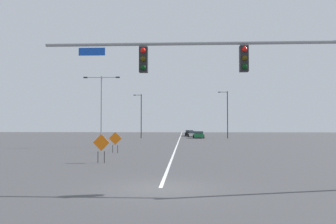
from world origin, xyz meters
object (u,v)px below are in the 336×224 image
(street_lamp_far_right, at_px, (101,104))
(car_white_passing, at_px, (193,134))
(street_lamp_far_left, at_px, (141,114))
(car_black_approaching, at_px, (189,133))
(construction_sign_median_far, at_px, (101,144))
(traffic_signal_assembly, at_px, (240,70))
(construction_sign_left_lane, at_px, (115,140))
(car_green_far, at_px, (198,135))
(street_lamp_mid_left, at_px, (227,113))

(street_lamp_far_right, relative_size, car_white_passing, 2.03)
(street_lamp_far_left, distance_m, car_black_approaching, 17.33)
(street_lamp_far_right, bearing_deg, construction_sign_median_far, -76.39)
(traffic_signal_assembly, distance_m, construction_sign_median_far, 12.44)
(street_lamp_far_right, bearing_deg, street_lamp_far_left, 87.53)
(street_lamp_far_right, bearing_deg, car_white_passing, 72.19)
(traffic_signal_assembly, relative_size, construction_sign_left_lane, 6.53)
(construction_sign_median_far, bearing_deg, car_white_passing, 81.91)
(traffic_signal_assembly, height_order, street_lamp_far_right, street_lamp_far_right)
(street_lamp_far_left, distance_m, construction_sign_left_lane, 34.42)
(street_lamp_far_left, distance_m, street_lamp_far_right, 26.41)
(street_lamp_far_left, bearing_deg, traffic_signal_assembly, -78.39)
(car_black_approaching, relative_size, car_white_passing, 1.14)
(traffic_signal_assembly, xyz_separation_m, car_black_approaching, (-1.24, 65.60, -4.12))
(traffic_signal_assembly, relative_size, car_green_far, 2.94)
(traffic_signal_assembly, bearing_deg, construction_sign_median_far, 130.95)
(street_lamp_far_left, distance_m, car_green_far, 11.62)
(street_lamp_far_left, bearing_deg, construction_sign_left_lane, -86.59)
(car_white_passing, bearing_deg, construction_sign_median_far, -98.09)
(traffic_signal_assembly, height_order, car_white_passing, traffic_signal_assembly)
(car_black_approaching, distance_m, car_white_passing, 5.86)
(street_lamp_mid_left, bearing_deg, street_lamp_far_left, 179.51)
(street_lamp_far_left, xyz_separation_m, construction_sign_median_far, (2.77, -42.53, -3.31))
(street_lamp_far_left, distance_m, construction_sign_median_far, 42.75)
(street_lamp_far_right, relative_size, car_black_approaching, 1.78)
(construction_sign_median_far, xyz_separation_m, car_green_far, (8.14, 43.35, -0.60))
(car_black_approaching, bearing_deg, traffic_signal_assembly, -88.92)
(street_lamp_far_left, relative_size, construction_sign_left_lane, 4.41)
(street_lamp_mid_left, bearing_deg, car_green_far, 169.72)
(street_lamp_far_right, height_order, car_white_passing, street_lamp_far_right)
(traffic_signal_assembly, xyz_separation_m, street_lamp_far_left, (-10.59, 51.54, -0.21))
(street_lamp_far_left, distance_m, car_white_passing, 13.53)
(street_lamp_far_right, distance_m, construction_sign_median_far, 17.00)
(construction_sign_left_lane, bearing_deg, car_black_approaching, 81.38)
(car_black_approaching, bearing_deg, construction_sign_left_lane, -98.62)
(car_green_far, height_order, car_white_passing, car_green_far)
(street_lamp_mid_left, height_order, street_lamp_far_right, street_lamp_mid_left)
(street_lamp_far_right, height_order, car_green_far, street_lamp_far_right)
(traffic_signal_assembly, xyz_separation_m, street_lamp_mid_left, (5.58, 51.40, 0.06))
(street_lamp_far_left, bearing_deg, car_white_passing, 39.51)
(traffic_signal_assembly, relative_size, construction_sign_median_far, 6.39)
(street_lamp_far_right, bearing_deg, car_black_approaching, 75.46)
(traffic_signal_assembly, xyz_separation_m, construction_sign_left_lane, (-8.55, 17.34, -3.56))
(construction_sign_left_lane, height_order, car_black_approaching, construction_sign_left_lane)
(traffic_signal_assembly, bearing_deg, car_white_passing, 90.58)
(car_white_passing, bearing_deg, construction_sign_left_lane, -100.61)
(construction_sign_median_far, height_order, car_black_approaching, construction_sign_median_far)
(car_green_far, bearing_deg, street_lamp_far_right, -113.90)
(street_lamp_far_left, height_order, construction_sign_left_lane, street_lamp_far_left)
(street_lamp_mid_left, relative_size, street_lamp_far_right, 1.09)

